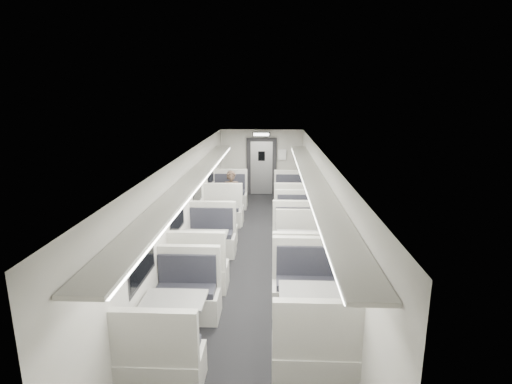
# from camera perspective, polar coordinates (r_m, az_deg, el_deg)

# --- Properties ---
(room) EXTENTS (3.24, 12.24, 2.64)m
(room) POSITION_cam_1_polar(r_m,az_deg,el_deg) (8.89, -0.28, -2.11)
(room) COLOR black
(room) RESTS_ON ground
(booth_left_a) EXTENTS (1.14, 2.32, 1.24)m
(booth_left_a) POSITION_cam_1_polar(r_m,az_deg,el_deg) (12.31, -4.23, -1.43)
(booth_left_a) COLOR #B6B5AB
(booth_left_a) RESTS_ON room
(booth_left_b) EXTENTS (1.07, 2.18, 1.16)m
(booth_left_b) POSITION_cam_1_polar(r_m,az_deg,el_deg) (10.64, -5.30, -4.04)
(booth_left_b) COLOR #B6B5AB
(booth_left_b) RESTS_ON room
(booth_left_c) EXTENTS (1.13, 2.28, 1.22)m
(booth_left_c) POSITION_cam_1_polar(r_m,az_deg,el_deg) (8.58, -7.26, -8.43)
(booth_left_c) COLOR #B6B5AB
(booth_left_c) RESTS_ON room
(booth_left_d) EXTENTS (1.09, 2.22, 1.19)m
(booth_left_d) POSITION_cam_1_polar(r_m,az_deg,el_deg) (6.25, -11.49, -17.75)
(booth_left_d) COLOR #B6B5AB
(booth_left_d) RESTS_ON room
(booth_right_a) EXTENTS (1.07, 2.17, 1.16)m
(booth_right_a) POSITION_cam_1_polar(r_m,az_deg,el_deg) (12.65, 5.03, -1.16)
(booth_right_a) COLOR #B6B5AB
(booth_right_a) RESTS_ON room
(booth_right_b) EXTENTS (1.02, 2.08, 1.11)m
(booth_right_b) POSITION_cam_1_polar(r_m,az_deg,el_deg) (10.19, 5.66, -4.98)
(booth_right_b) COLOR #B6B5AB
(booth_right_b) RESTS_ON room
(booth_right_c) EXTENTS (1.16, 2.35, 1.26)m
(booth_right_c) POSITION_cam_1_polar(r_m,az_deg,el_deg) (8.45, 6.35, -8.66)
(booth_right_c) COLOR #B6B5AB
(booth_right_c) RESTS_ON room
(booth_right_d) EXTENTS (1.16, 2.35, 1.26)m
(booth_right_d) POSITION_cam_1_polar(r_m,az_deg,el_deg) (6.30, 7.85, -17.01)
(booth_right_d) COLOR #B6B5AB
(booth_right_d) RESTS_ON room
(passenger) EXTENTS (0.57, 0.38, 1.55)m
(passenger) POSITION_cam_1_polar(r_m,az_deg,el_deg) (11.41, -3.50, -0.78)
(passenger) COLOR black
(passenger) RESTS_ON room
(window_a) EXTENTS (0.02, 1.18, 0.84)m
(window_a) POSITION_cam_1_polar(r_m,az_deg,el_deg) (12.31, -6.49, 2.99)
(window_a) COLOR black
(window_a) RESTS_ON room
(window_b) EXTENTS (0.02, 1.18, 0.84)m
(window_b) POSITION_cam_1_polar(r_m,az_deg,el_deg) (10.19, -8.36, 0.67)
(window_b) COLOR black
(window_b) RESTS_ON room
(window_c) EXTENTS (0.02, 1.18, 0.84)m
(window_c) POSITION_cam_1_polar(r_m,az_deg,el_deg) (8.11, -11.20, -2.86)
(window_c) COLOR black
(window_c) RESTS_ON room
(window_d) EXTENTS (0.02, 1.18, 0.84)m
(window_d) POSITION_cam_1_polar(r_m,az_deg,el_deg) (6.11, -15.99, -8.73)
(window_d) COLOR black
(window_d) RESTS_ON room
(luggage_rack_left) EXTENTS (0.46, 10.40, 0.09)m
(luggage_rack_left) POSITION_cam_1_polar(r_m,az_deg,el_deg) (8.58, -8.72, 2.07)
(luggage_rack_left) COLOR #B6B5AB
(luggage_rack_left) RESTS_ON room
(luggage_rack_right) EXTENTS (0.46, 10.40, 0.09)m
(luggage_rack_right) POSITION_cam_1_polar(r_m,az_deg,el_deg) (8.46, 8.06, 1.93)
(luggage_rack_right) COLOR #B6B5AB
(luggage_rack_right) RESTS_ON room
(vestibule_door) EXTENTS (1.10, 0.13, 2.10)m
(vestibule_door) POSITION_cam_1_polar(r_m,az_deg,el_deg) (14.71, 0.79, 3.61)
(vestibule_door) COLOR black
(vestibule_door) RESTS_ON room
(exit_sign) EXTENTS (0.62, 0.12, 0.16)m
(exit_sign) POSITION_cam_1_polar(r_m,az_deg,el_deg) (14.06, 0.75, 8.24)
(exit_sign) COLOR black
(exit_sign) RESTS_ON room
(wall_notice) EXTENTS (0.32, 0.02, 0.40)m
(wall_notice) POSITION_cam_1_polar(r_m,az_deg,el_deg) (14.63, 3.75, 5.35)
(wall_notice) COLOR white
(wall_notice) RESTS_ON room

